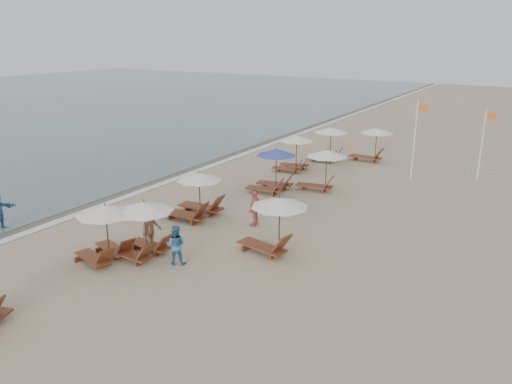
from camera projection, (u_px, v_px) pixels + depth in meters
The scene contains 17 objects.
ground at pixel (224, 323), 14.77m from camera, with size 160.00×160.00×0.00m, color tan.
wet_sand_band at pixel (146, 180), 29.12m from camera, with size 3.20×140.00×0.01m, color #6B5E4C.
foam_line at pixel (163, 183), 28.47m from camera, with size 0.50×140.00×0.02m, color white.
lounger_station_1 at pixel (104, 232), 18.55m from camera, with size 2.44×2.14×2.21m.
lounger_station_2 at pixel (142, 228), 18.84m from camera, with size 2.46×2.21×2.22m.
lounger_station_3 at pixel (194, 198), 23.02m from camera, with size 2.67×2.10×2.18m.
lounger_station_4 at pixel (272, 171), 26.79m from camera, with size 2.57×2.20×2.37m.
lounger_station_5 at pixel (293, 153), 30.86m from camera, with size 2.45×2.18×2.24m.
lounger_station_6 at pixel (328, 144), 33.29m from camera, with size 2.56×2.26×2.28m.
inland_station_0 at pixel (271, 221), 19.12m from camera, with size 2.80×2.24×2.22m.
inland_station_1 at pixel (321, 166), 26.88m from camera, with size 2.72×2.24×2.22m.
inland_station_2 at pixel (371, 142), 33.16m from camera, with size 2.80×2.24×2.22m.
beachgoer_mid_a at pixel (176, 245), 18.35m from camera, with size 0.73×0.57×1.50m, color teal.
beachgoer_mid_b at pixel (151, 227), 19.74m from camera, with size 1.11×0.64×1.72m, color brown.
beachgoer_far_a at pixel (255, 208), 22.00m from camera, with size 0.96×0.40×1.64m, color #D05D53.
flag_pole_near at pixel (415, 136), 28.77m from camera, with size 0.60×0.08×4.55m.
flag_pole_far at pixel (483, 141), 28.48m from camera, with size 0.60×0.08×4.18m.
Camera 1 is at (7.55, -10.53, 8.14)m, focal length 35.16 mm.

